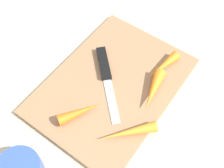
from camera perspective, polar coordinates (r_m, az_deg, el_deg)
name	(u,v)px	position (r m, az deg, el deg)	size (l,w,h in m)	color
ground_plane	(112,87)	(0.65, 0.00, -0.57)	(1.40, 1.40, 0.00)	#C6B793
cutting_board	(112,85)	(0.65, 0.00, -0.29)	(0.36, 0.26, 0.01)	#99704C
knife	(105,68)	(0.66, -1.48, 3.25)	(0.15, 0.16, 0.01)	#B7B7BC
carrot_short	(80,112)	(0.60, -6.48, -5.65)	(0.02, 0.02, 0.10)	orange
carrot_long	(153,89)	(0.62, 8.35, -1.10)	(0.03, 0.03, 0.10)	orange
carrot_longest	(128,132)	(0.57, 3.34, -9.73)	(0.02, 0.02, 0.12)	orange
carrot_shortest	(163,66)	(0.67, 10.28, 3.59)	(0.02, 0.02, 0.09)	orange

